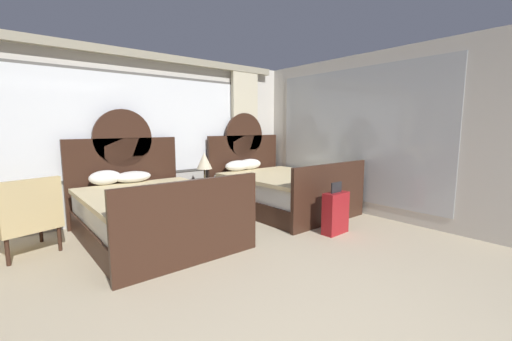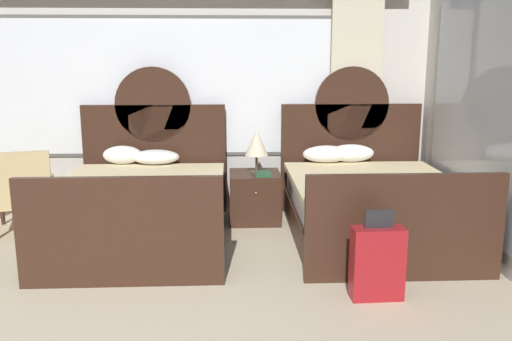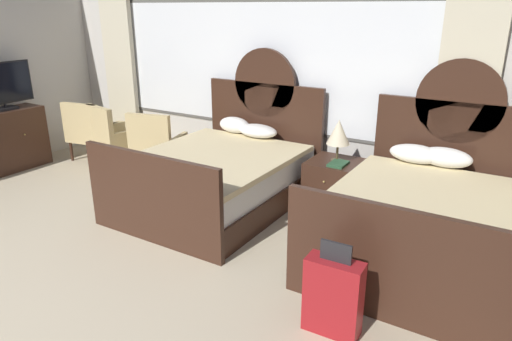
# 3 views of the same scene
# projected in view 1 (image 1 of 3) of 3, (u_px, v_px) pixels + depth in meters

# --- Properties ---
(wall_back_window) EXTENTS (6.88, 0.22, 2.70)m
(wall_back_window) POSITION_uv_depth(u_px,v_px,m) (110.00, 132.00, 4.99)
(wall_back_window) COLOR beige
(wall_back_window) RESTS_ON ground_plane
(wall_right_mirror) EXTENTS (0.08, 4.72, 2.70)m
(wall_right_mirror) POSITION_uv_depth(u_px,v_px,m) (369.00, 135.00, 5.40)
(wall_right_mirror) COLOR beige
(wall_right_mirror) RESTS_ON ground_plane
(bed_near_window) EXTENTS (1.70, 2.24, 1.76)m
(bed_near_window) POSITION_uv_depth(u_px,v_px,m) (151.00, 211.00, 4.32)
(bed_near_window) COLOR #382116
(bed_near_window) RESTS_ON ground_plane
(bed_near_mirror) EXTENTS (1.70, 2.24, 1.76)m
(bed_near_mirror) POSITION_uv_depth(u_px,v_px,m) (279.00, 189.00, 5.82)
(bed_near_mirror) COLOR #382116
(bed_near_mirror) RESTS_ON ground_plane
(nightstand_between_beds) EXTENTS (0.58, 0.60, 0.57)m
(nightstand_between_beds) POSITION_uv_depth(u_px,v_px,m) (204.00, 197.00, 5.57)
(nightstand_between_beds) COLOR #382116
(nightstand_between_beds) RESTS_ON ground_plane
(table_lamp_on_nightstand) EXTENTS (0.27, 0.27, 0.49)m
(table_lamp_on_nightstand) POSITION_uv_depth(u_px,v_px,m) (204.00, 161.00, 5.50)
(table_lamp_on_nightstand) COLOR brown
(table_lamp_on_nightstand) RESTS_ON nightstand_between_beds
(book_on_nightstand) EXTENTS (0.18, 0.26, 0.03)m
(book_on_nightstand) POSITION_uv_depth(u_px,v_px,m) (212.00, 180.00, 5.50)
(book_on_nightstand) COLOR #285133
(book_on_nightstand) RESTS_ON nightstand_between_beds
(armchair_by_window_left) EXTENTS (0.77, 0.77, 0.92)m
(armchair_by_window_left) POSITION_uv_depth(u_px,v_px,m) (26.00, 216.00, 3.74)
(armchair_by_window_left) COLOR tan
(armchair_by_window_left) RESTS_ON ground_plane
(suitcase_on_floor) EXTENTS (0.42, 0.19, 0.73)m
(suitcase_on_floor) POSITION_uv_depth(u_px,v_px,m) (336.00, 213.00, 4.51)
(suitcase_on_floor) COLOR maroon
(suitcase_on_floor) RESTS_ON ground_plane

